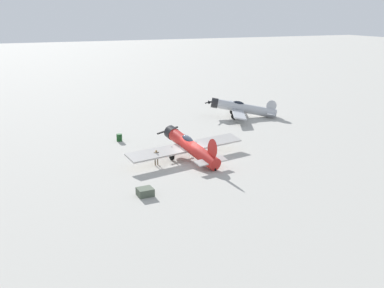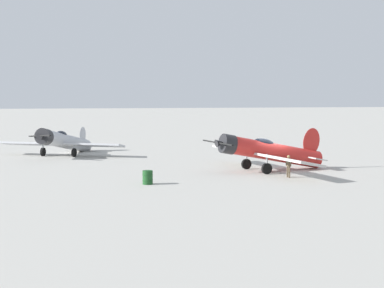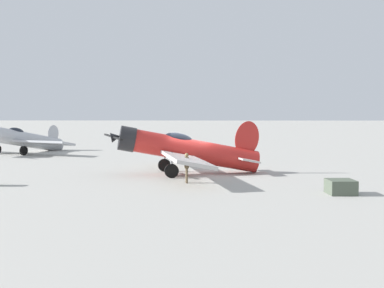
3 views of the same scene
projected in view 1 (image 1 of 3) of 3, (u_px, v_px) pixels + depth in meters
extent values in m
plane|color=#A8A59E|center=(192.00, 161.00, 46.55)|extent=(400.00, 400.00, 0.00)
cylinder|color=red|center=(192.00, 148.00, 46.15)|extent=(2.98, 8.29, 2.80)
cylinder|color=#232326|center=(172.00, 133.00, 48.95)|extent=(1.64, 1.42, 1.57)
cone|color=#232326|center=(169.00, 131.00, 49.43)|extent=(0.72, 0.76, 0.69)
cube|color=black|center=(168.00, 130.00, 49.55)|extent=(3.00, 1.62, 0.28)
ellipsoid|color=black|center=(188.00, 139.00, 46.58)|extent=(1.11, 1.91, 0.98)
cube|color=#BCB7B2|center=(187.00, 147.00, 46.96)|extent=(13.61, 4.71, 0.55)
ellipsoid|color=red|center=(212.00, 149.00, 43.29)|extent=(0.50, 1.85, 2.37)
cube|color=#BCB7B2|center=(211.00, 161.00, 43.79)|extent=(3.55, 1.77, 0.30)
cylinder|color=#999BA0|center=(172.00, 151.00, 46.56)|extent=(0.14, 0.14, 1.06)
cylinder|color=black|center=(172.00, 156.00, 46.71)|extent=(0.36, 0.82, 0.80)
cylinder|color=#999BA0|center=(196.00, 146.00, 48.29)|extent=(0.14, 0.14, 1.06)
cylinder|color=black|center=(196.00, 151.00, 48.44)|extent=(0.36, 0.82, 0.80)
cylinder|color=black|center=(215.00, 170.00, 43.46)|extent=(0.16, 0.29, 0.28)
cylinder|color=#B7BABF|center=(245.00, 108.00, 65.61)|extent=(9.04, 5.08, 2.92)
cylinder|color=#232326|center=(215.00, 103.00, 65.47)|extent=(1.63, 1.78, 1.57)
cone|color=#232326|center=(210.00, 102.00, 65.45)|extent=(0.84, 0.81, 0.68)
cube|color=black|center=(209.00, 102.00, 65.46)|extent=(2.20, 2.01, 0.32)
ellipsoid|color=black|center=(239.00, 103.00, 65.42)|extent=(1.95, 1.44, 0.97)
cube|color=#ADAFB5|center=(237.00, 109.00, 65.68)|extent=(6.56, 11.70, 0.47)
ellipsoid|color=#B7BABF|center=(271.00, 106.00, 65.42)|extent=(1.65, 0.84, 1.86)
cube|color=#ADAFB5|center=(270.00, 112.00, 65.70)|extent=(2.41, 3.55, 0.29)
cylinder|color=#999BA0|center=(234.00, 113.00, 64.25)|extent=(0.14, 0.14, 0.92)
cylinder|color=black|center=(234.00, 116.00, 64.38)|extent=(0.81, 0.51, 0.80)
cylinder|color=#999BA0|center=(233.00, 109.00, 67.25)|extent=(0.14, 0.14, 0.92)
cylinder|color=black|center=(232.00, 112.00, 67.38)|extent=(0.81, 0.51, 0.80)
cylinder|color=black|center=(275.00, 116.00, 65.84)|extent=(0.30, 0.21, 0.28)
cylinder|color=brown|center=(155.00, 161.00, 45.08)|extent=(0.11, 0.11, 0.79)
cylinder|color=brown|center=(158.00, 161.00, 45.21)|extent=(0.11, 0.11, 0.79)
cube|color=brown|center=(156.00, 155.00, 44.96)|extent=(0.45, 0.26, 0.56)
sphere|color=#977C4E|center=(156.00, 151.00, 44.84)|extent=(0.21, 0.21, 0.21)
cylinder|color=brown|center=(154.00, 155.00, 44.83)|extent=(0.09, 0.09, 0.52)
cylinder|color=brown|center=(159.00, 154.00, 45.08)|extent=(0.09, 0.09, 0.52)
cube|color=#4C5647|center=(145.00, 192.00, 37.63)|extent=(1.35, 1.24, 0.65)
cylinder|color=#19471E|center=(119.00, 138.00, 53.44)|extent=(0.66, 0.66, 0.89)
torus|color=#19471E|center=(119.00, 136.00, 53.39)|extent=(0.69, 0.69, 0.04)
torus|color=#19471E|center=(119.00, 139.00, 53.49)|extent=(0.69, 0.69, 0.04)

